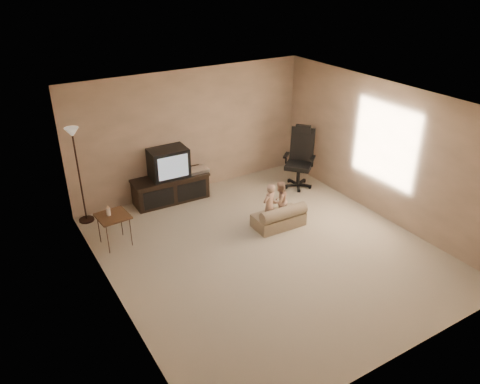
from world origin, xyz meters
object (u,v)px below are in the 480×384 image
at_px(child_sofa, 280,218).
at_px(toddler_left, 269,206).
at_px(side_table, 112,216).
at_px(office_chair, 300,165).
at_px(toddler_right, 280,201).
at_px(tv_stand, 170,179).
at_px(floor_lamp, 76,155).

xyz_separation_m(child_sofa, toddler_left, (-0.16, 0.11, 0.24)).
xyz_separation_m(side_table, child_sofa, (2.71, -0.98, -0.36)).
distance_m(office_chair, child_sofa, 1.83).
bearing_deg(toddler_left, side_table, -36.16).
bearing_deg(toddler_right, side_table, -27.24).
distance_m(tv_stand, toddler_right, 2.24).
distance_m(side_table, toddler_left, 2.69).
bearing_deg(office_chair, child_sofa, -88.68).
xyz_separation_m(office_chair, toddler_left, (-1.51, -1.08, -0.04)).
bearing_deg(toddler_left, child_sofa, 128.73).
xyz_separation_m(toddler_left, toddler_right, (0.31, 0.12, -0.04)).
height_order(tv_stand, office_chair, office_chair).
bearing_deg(toddler_right, floor_lamp, -42.95).
height_order(floor_lamp, toddler_left, floor_lamp).
height_order(side_table, floor_lamp, floor_lamp).
height_order(side_table, toddler_right, toddler_right).
distance_m(tv_stand, side_table, 1.77).
distance_m(office_chair, floor_lamp, 4.44).
height_order(toddler_left, toddler_right, toddler_left).
bearing_deg(side_table, tv_stand, 34.28).
bearing_deg(toddler_left, office_chair, -161.74).
relative_size(side_table, toddler_left, 0.89).
relative_size(floor_lamp, child_sofa, 1.95).
bearing_deg(toddler_right, office_chair, -153.79).
height_order(tv_stand, child_sofa, tv_stand).
xyz_separation_m(side_table, toddler_left, (2.55, -0.87, -0.11)).
bearing_deg(office_chair, floor_lamp, -141.28).
relative_size(side_table, floor_lamp, 0.42).
height_order(side_table, child_sofa, side_table).
height_order(tv_stand, side_table, tv_stand).
xyz_separation_m(tv_stand, child_sofa, (1.25, -1.98, -0.28)).
height_order(side_table, toddler_left, toddler_left).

